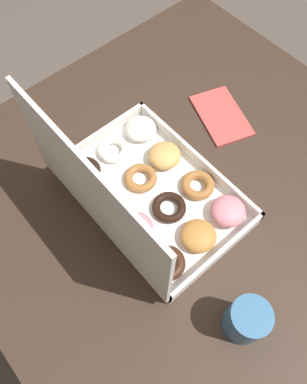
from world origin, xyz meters
TOP-DOWN VIEW (x-y plane):
  - ground_plane at (0.00, 0.00)m, footprint 8.00×8.00m
  - dining_table at (0.00, 0.00)m, footprint 0.97×0.99m
  - donut_box at (0.03, 0.10)m, footprint 0.39×0.27m
  - coffee_mug at (-0.28, 0.13)m, footprint 0.07×0.07m
  - paper_napkin at (0.09, -0.20)m, footprint 0.19×0.15m

SIDE VIEW (x-z plane):
  - ground_plane at x=0.00m, z-range 0.00..0.00m
  - dining_table at x=0.00m, z-range 0.27..1.01m
  - paper_napkin at x=0.09m, z-range 0.74..0.75m
  - coffee_mug at x=-0.28m, z-range 0.74..0.84m
  - donut_box at x=0.03m, z-range 0.64..0.94m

